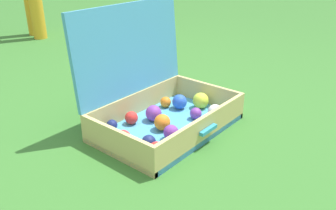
{
  "coord_description": "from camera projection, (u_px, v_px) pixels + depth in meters",
  "views": [
    {
      "loc": [
        -1.03,
        -0.97,
        0.79
      ],
      "look_at": [
        0.1,
        -0.04,
        0.13
      ],
      "focal_mm": 37.44,
      "sensor_mm": 36.0,
      "label": 1
    }
  ],
  "objects": [
    {
      "name": "ground_plane",
      "position": [
        148.0,
        134.0,
        1.61
      ],
      "size": [
        16.0,
        16.0,
        0.0
      ],
      "primitive_type": "plane",
      "color": "#336B28"
    },
    {
      "name": "open_suitcase",
      "position": [
        159.0,
        103.0,
        1.65
      ],
      "size": [
        0.67,
        0.5,
        0.56
      ],
      "color": "#4799C6",
      "rests_on": "ground"
    }
  ]
}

